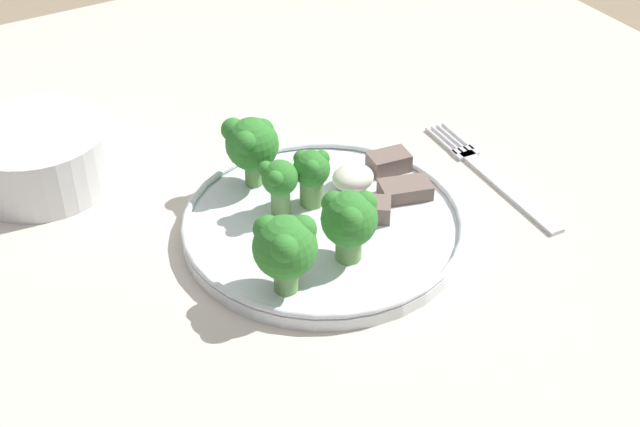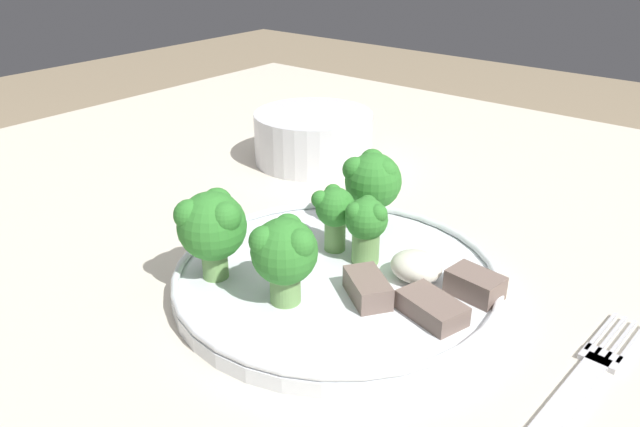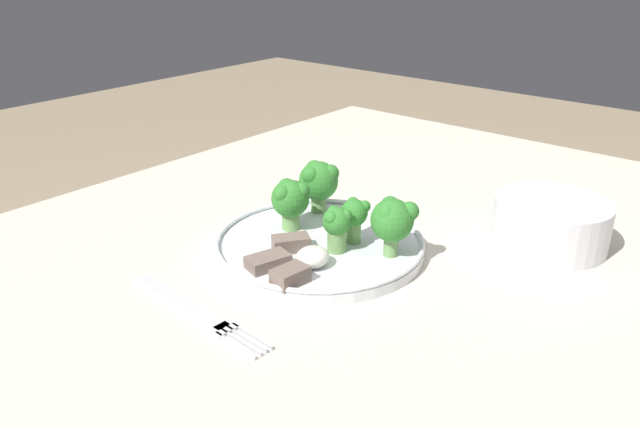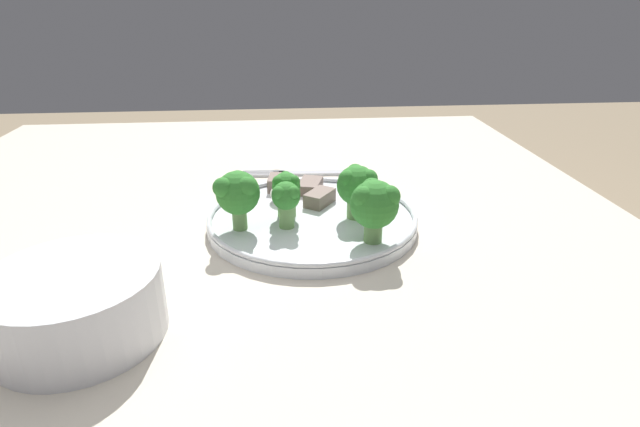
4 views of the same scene
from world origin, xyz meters
TOP-DOWN VIEW (x-y plane):
  - table at (0.00, 0.00)m, footprint 1.16×0.99m
  - dinner_plate at (0.03, -0.08)m, footprint 0.25×0.25m
  - fork at (0.21, -0.09)m, footprint 0.03×0.20m
  - cream_bowl at (-0.17, 0.12)m, footprint 0.14×0.14m
  - broccoli_floret_near_rim_left at (0.02, -0.14)m, footprint 0.05×0.05m
  - broccoli_floret_center_left at (0.03, -0.05)m, footprint 0.03×0.03m
  - broccoli_floret_back_left at (-0.00, -0.05)m, footprint 0.03×0.03m
  - broccoli_floret_front_left at (-0.00, 0.00)m, footprint 0.05×0.05m
  - broccoli_floret_center_back at (-0.04, -0.15)m, footprint 0.05×0.05m
  - meat_slice_front_slice at (0.06, -0.10)m, footprint 0.05×0.04m
  - meat_slice_middle_slice at (0.11, -0.09)m, footprint 0.05×0.04m
  - meat_slice_rear_slice at (0.12, -0.04)m, footprint 0.04×0.03m
  - sauce_dollop at (0.08, -0.05)m, footprint 0.04×0.04m

SIDE VIEW (x-z plane):
  - table at x=0.00m, z-range 0.26..0.97m
  - fork at x=0.21m, z-range 0.71..0.71m
  - dinner_plate at x=0.03m, z-range 0.71..0.73m
  - meat_slice_middle_slice at x=0.11m, z-range 0.72..0.74m
  - meat_slice_front_slice at x=0.06m, z-range 0.72..0.74m
  - meat_slice_rear_slice at x=0.12m, z-range 0.72..0.74m
  - sauce_dollop at x=0.08m, z-range 0.72..0.74m
  - cream_bowl at x=-0.17m, z-range 0.71..0.77m
  - broccoli_floret_center_left at x=0.03m, z-range 0.73..0.78m
  - broccoli_floret_back_left at x=0.00m, z-range 0.73..0.78m
  - broccoli_floret_near_rim_left at x=0.02m, z-range 0.73..0.79m
  - broccoli_floret_center_back at x=-0.04m, z-range 0.73..0.80m
  - broccoli_floret_front_left at x=0.00m, z-range 0.73..0.80m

